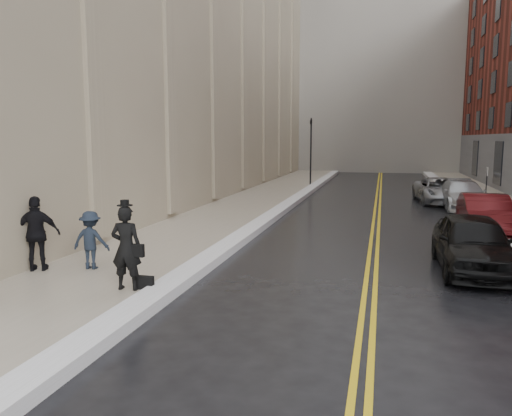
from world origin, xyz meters
The scene contains 15 objects.
ground centered at (0.00, 0.00, 0.00)m, with size 160.00×160.00×0.00m, color black.
sidewalk_left centered at (-4.50, 16.00, 0.07)m, with size 4.00×64.00×0.15m, color gray.
lane_stripe_a centered at (2.38, 16.00, 0.00)m, with size 0.12×64.00×0.01m, color gold.
lane_stripe_b centered at (2.62, 16.00, 0.00)m, with size 0.12×64.00×0.01m, color gold.
snow_ridge_left centered at (-2.20, 16.00, 0.13)m, with size 0.70×60.80×0.26m, color white.
snow_ridge_right centered at (7.15, 16.00, 0.15)m, with size 0.85×60.80×0.30m, color white.
traffic_signal centered at (-2.60, 30.00, 3.08)m, with size 0.18×0.15×5.20m.
parking_sign_far centered at (7.90, 20.00, 1.36)m, with size 0.06×0.35×2.23m.
car_black centered at (5.20, 6.95, 0.80)m, with size 1.89×4.71×1.60m, color black.
car_maroon centered at (6.60, 12.89, 0.77)m, with size 1.63×4.69×1.54m, color #490D0F.
car_silver_near centered at (6.80, 20.11, 0.75)m, with size 2.10×5.17×1.50m, color #B3B6BB.
car_silver_far centered at (5.93, 22.46, 0.73)m, with size 2.41×5.23×1.45m, color gray.
pedestrian_main centered at (-3.04, 2.62, 1.15)m, with size 0.73×0.48×2.00m, color black.
pedestrian_b centered at (-4.93, 4.12, 0.94)m, with size 1.02×0.59×1.59m, color #1A222F.
pedestrian_c centered at (-6.20, 3.58, 1.16)m, with size 1.18×0.49×2.01m, color black.
Camera 1 is at (2.70, -7.66, 3.68)m, focal length 35.00 mm.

